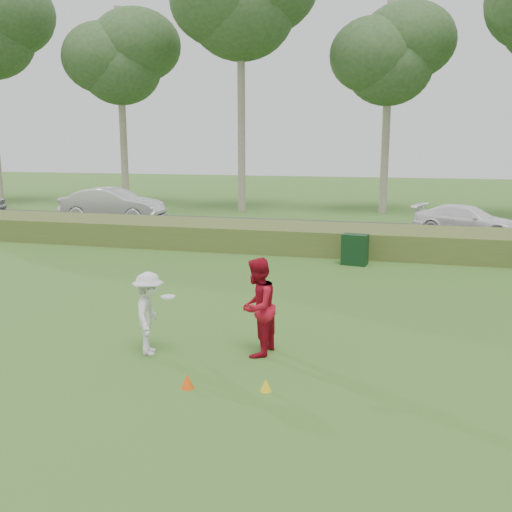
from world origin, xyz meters
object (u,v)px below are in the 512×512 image
(car_right, at_px, (467,221))
(car_mid, at_px, (113,205))
(player_white, at_px, (149,313))
(player_red, at_px, (257,307))
(cone_orange, at_px, (187,381))
(cone_yellow, at_px, (266,385))
(utility_cabinet, at_px, (355,250))

(car_right, bearing_deg, car_mid, 108.41)
(player_white, bearing_deg, car_right, -40.50)
(player_red, bearing_deg, player_white, -69.53)
(cone_orange, bearing_deg, car_mid, 122.21)
(player_white, bearing_deg, car_mid, 14.12)
(player_red, xyz_separation_m, car_right, (5.06, 15.67, -0.23))
(player_white, distance_m, player_red, 2.05)
(player_white, relative_size, cone_yellow, 7.55)
(player_white, bearing_deg, utility_cabinet, -34.88)
(utility_cabinet, bearing_deg, car_right, 68.87)
(player_red, distance_m, cone_yellow, 1.85)
(player_red, relative_size, utility_cabinet, 1.84)
(cone_orange, xyz_separation_m, utility_cabinet, (1.71, 10.51, 0.39))
(player_white, height_order, player_red, player_red)
(player_red, bearing_deg, utility_cabinet, -179.72)
(cone_yellow, xyz_separation_m, utility_cabinet, (0.43, 10.28, 0.40))
(cone_orange, distance_m, cone_yellow, 1.29)
(car_mid, bearing_deg, player_white, -152.06)
(utility_cabinet, bearing_deg, player_red, -87.28)
(player_white, xyz_separation_m, cone_yellow, (2.55, -1.07, -0.69))
(player_white, xyz_separation_m, player_red, (1.99, 0.48, 0.14))
(player_red, xyz_separation_m, cone_orange, (-0.71, -1.78, -0.82))
(cone_yellow, height_order, utility_cabinet, utility_cabinet)
(player_red, bearing_deg, car_right, 168.89)
(cone_yellow, height_order, car_mid, car_mid)
(cone_orange, bearing_deg, utility_cabinet, 80.78)
(player_white, bearing_deg, cone_yellow, -129.67)
(car_mid, bearing_deg, cone_orange, -150.88)
(player_red, relative_size, car_right, 0.42)
(player_red, bearing_deg, car_mid, -136.49)
(cone_yellow, bearing_deg, cone_orange, -169.87)
(player_white, distance_m, cone_orange, 1.95)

